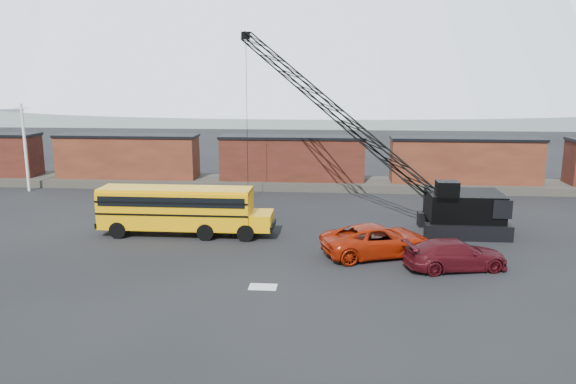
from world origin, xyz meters
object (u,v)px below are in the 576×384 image
object	(u,v)px
school_bus	(181,209)
crawler_crane	(333,110)
red_pickup	(378,240)
maroon_suv	(456,255)

from	to	relation	value
school_bus	crawler_crane	bearing A→B (deg)	33.87
red_pickup	maroon_suv	world-z (taller)	red_pickup
red_pickup	school_bus	bearing A→B (deg)	55.37
red_pickup	maroon_suv	distance (m)	4.55
school_bus	crawler_crane	world-z (taller)	crawler_crane
school_bus	crawler_crane	xyz separation A→B (m)	(9.89, 6.64, 6.13)
school_bus	red_pickup	distance (m)	13.13
school_bus	red_pickup	world-z (taller)	school_bus
school_bus	maroon_suv	distance (m)	17.61
crawler_crane	red_pickup	bearing A→B (deg)	-74.36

